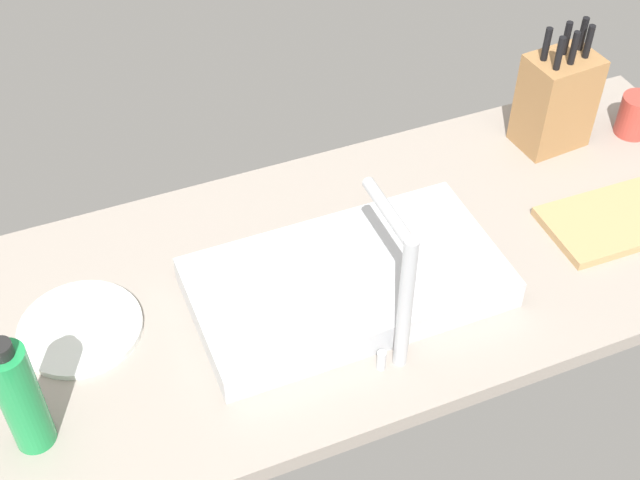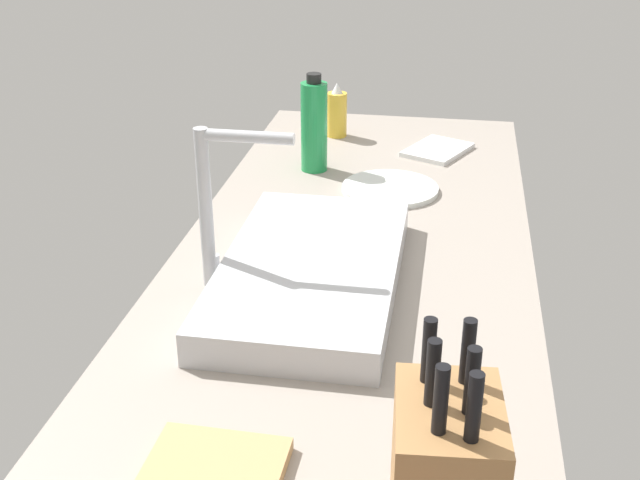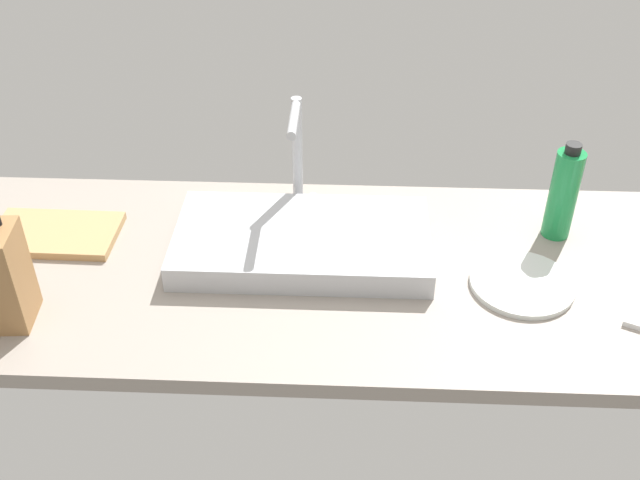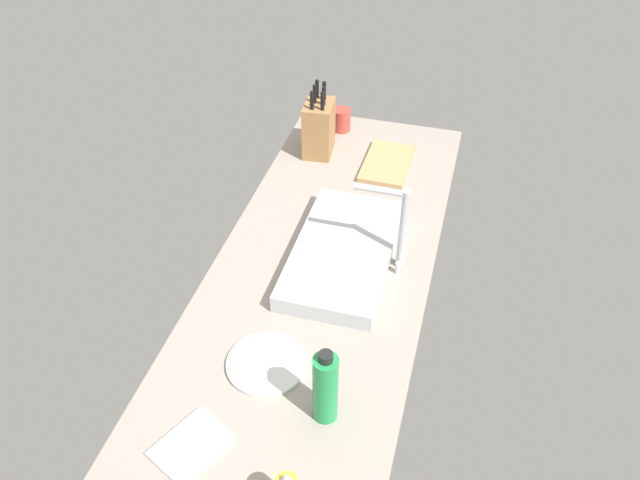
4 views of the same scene
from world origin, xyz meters
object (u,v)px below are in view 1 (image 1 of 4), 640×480
object	(u,v)px
cutting_board	(616,220)
water_bottle	(20,397)
dinner_plate	(80,328)
faucet	(400,284)
sink_basin	(347,282)
knife_block	(556,100)
coffee_mug	(635,115)

from	to	relation	value
cutting_board	water_bottle	world-z (taller)	water_bottle
water_bottle	dinner_plate	bearing A→B (deg)	-119.14
faucet	water_bottle	world-z (taller)	faucet
sink_basin	faucet	size ratio (longest dim) A/B	1.94
knife_block	water_bottle	distance (cm)	120.42
faucet	cutting_board	distance (cm)	58.19
faucet	cutting_board	size ratio (longest dim) A/B	1.02
sink_basin	cutting_board	distance (cm)	56.52
knife_block	coffee_mug	size ratio (longest dim) A/B	3.06
water_bottle	knife_block	bearing A→B (deg)	-163.68
cutting_board	coffee_mug	world-z (taller)	coffee_mug
knife_block	faucet	bearing A→B (deg)	30.51
faucet	sink_basin	bearing A→B (deg)	-82.96
cutting_board	dinner_plate	size ratio (longest dim) A/B	1.30
dinner_plate	sink_basin	bearing A→B (deg)	168.29
sink_basin	knife_block	distance (cm)	63.82
water_bottle	coffee_mug	bearing A→B (deg)	-167.62
cutting_board	dinner_plate	bearing A→B (deg)	-7.14
sink_basin	dinner_plate	distance (cm)	47.44
sink_basin	coffee_mug	size ratio (longest dim) A/B	6.03
coffee_mug	cutting_board	bearing A→B (deg)	47.99
coffee_mug	water_bottle	bearing A→B (deg)	12.38
dinner_plate	coffee_mug	xyz separation A→B (cm)	(-123.69, -10.32, 4.00)
water_bottle	sink_basin	bearing A→B (deg)	-170.49
water_bottle	cutting_board	bearing A→B (deg)	-176.83
faucet	coffee_mug	bearing A→B (deg)	-154.73
sink_basin	cutting_board	bearing A→B (deg)	176.69
faucet	coffee_mug	world-z (taller)	faucet
faucet	knife_block	xyz separation A→B (cm)	(-56.55, -39.91, -6.38)
dinner_plate	coffee_mug	bearing A→B (deg)	-175.23
cutting_board	water_bottle	xyz separation A→B (cm)	(113.48, 6.29, 9.97)
faucet	water_bottle	bearing A→B (deg)	-5.88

